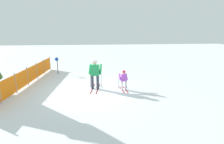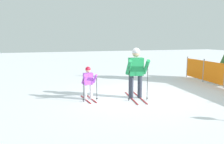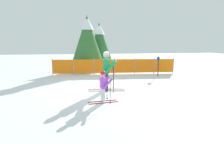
% 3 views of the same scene
% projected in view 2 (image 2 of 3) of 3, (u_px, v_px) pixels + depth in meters
% --- Properties ---
extents(ground_plane, '(60.00, 60.00, 0.00)m').
position_uv_depth(ground_plane, '(138.00, 96.00, 8.38)').
color(ground_plane, white).
extents(skier_adult, '(1.79, 0.85, 1.86)m').
position_uv_depth(skier_adult, '(136.00, 69.00, 7.94)').
color(skier_adult, maroon).
rests_on(skier_adult, ground_plane).
extents(skier_child, '(1.15, 0.56, 1.20)m').
position_uv_depth(skier_child, '(88.00, 80.00, 7.81)').
color(skier_child, maroon).
rests_on(skier_child, ground_plane).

